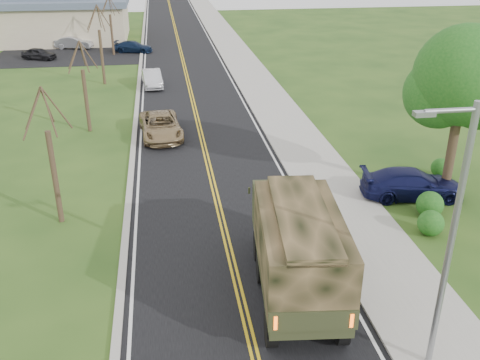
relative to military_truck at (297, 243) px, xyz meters
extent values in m
cube|color=black|center=(-1.91, 36.63, -2.07)|extent=(8.00, 120.00, 0.01)
cube|color=#9E998E|center=(2.24, 36.63, -2.02)|extent=(0.30, 120.00, 0.12)
cube|color=#9E998E|center=(3.99, 36.63, -2.03)|extent=(3.20, 120.00, 0.10)
cube|color=#9E998E|center=(-6.06, 36.63, -2.03)|extent=(0.30, 120.00, 0.10)
cylinder|color=gray|center=(3.09, -3.87, 1.92)|extent=(0.18, 0.18, 8.00)
cylinder|color=gray|center=(2.49, -3.87, 5.72)|extent=(1.40, 0.12, 0.12)
cube|color=gray|center=(1.79, -3.87, 5.67)|extent=(0.50, 0.22, 0.12)
cylinder|color=#38281C|center=(9.09, 6.63, 0.44)|extent=(0.44, 0.44, 5.04)
sphere|color=#194F16|center=(9.09, 6.63, 3.77)|extent=(4.50, 4.50, 4.50)
sphere|color=#194F16|center=(8.29, 7.13, 2.87)|extent=(3.24, 3.24, 3.24)
cylinder|color=#38281C|center=(-8.91, 6.63, 0.02)|extent=(0.24, 0.24, 4.20)
cylinder|color=#38281C|center=(-8.43, 6.75, 3.05)|extent=(1.01, 0.33, 1.90)
cylinder|color=#38281C|center=(-8.88, 7.24, 2.97)|extent=(0.13, 1.29, 1.74)
cylinder|color=#38281C|center=(-9.37, 6.80, 3.05)|extent=(0.98, 0.43, 1.90)
cylinder|color=#38281C|center=(-9.30, 6.15, 2.97)|extent=(0.79, 1.05, 1.77)
cylinder|color=#38281C|center=(-8.64, 6.21, 3.05)|extent=(0.58, 0.90, 1.90)
cylinder|color=#38281C|center=(-8.91, 18.63, -0.10)|extent=(0.24, 0.24, 3.96)
cylinder|color=#38281C|center=(-8.46, 18.75, 2.75)|extent=(0.96, 0.32, 1.79)
cylinder|color=#38281C|center=(-8.88, 19.21, 2.68)|extent=(0.12, 1.22, 1.65)
cylinder|color=#38281C|center=(-9.34, 18.79, 2.75)|extent=(0.93, 0.41, 1.79)
cylinder|color=#38281C|center=(-9.28, 18.17, 2.68)|extent=(0.75, 0.99, 1.67)
cylinder|color=#38281C|center=(-8.66, 18.24, 2.75)|extent=(0.55, 0.85, 1.80)
cylinder|color=#38281C|center=(-8.91, 30.63, 0.14)|extent=(0.24, 0.24, 4.44)
cylinder|color=#38281C|center=(-8.41, 30.76, 3.34)|extent=(1.07, 0.35, 2.00)
cylinder|color=#38281C|center=(-8.87, 31.28, 3.26)|extent=(0.13, 1.36, 1.84)
cylinder|color=#38281C|center=(-9.40, 30.81, 3.34)|extent=(1.03, 0.46, 2.00)
cylinder|color=#38281C|center=(-9.32, 30.12, 3.26)|extent=(0.83, 1.10, 1.87)
cylinder|color=#38281C|center=(-8.63, 30.19, 3.34)|extent=(0.61, 0.95, 2.01)
cylinder|color=#38281C|center=(-8.91, 42.63, -0.04)|extent=(0.24, 0.24, 4.08)
cylinder|color=#38281C|center=(-8.45, 42.75, 2.90)|extent=(0.99, 0.33, 1.84)
cylinder|color=#38281C|center=(-8.88, 43.23, 2.83)|extent=(0.13, 1.25, 1.69)
cylinder|color=#38281C|center=(-9.36, 42.80, 2.90)|extent=(0.95, 0.42, 1.85)
cylinder|color=#38281C|center=(-9.29, 42.16, 2.83)|extent=(0.77, 1.02, 1.72)
cylinder|color=#38281C|center=(-8.65, 42.23, 2.90)|extent=(0.57, 0.88, 1.85)
cube|color=tan|center=(-17.91, 52.63, 0.02)|extent=(20.00, 12.00, 4.20)
cube|color=#475466|center=(-17.91, 52.63, 2.42)|extent=(21.00, 13.00, 0.70)
cube|color=black|center=(-11.91, 42.63, -2.07)|extent=(18.00, 10.00, 0.02)
cylinder|color=black|center=(-1.32, -2.33, -1.51)|extent=(0.47, 1.16, 1.13)
cylinder|color=black|center=(0.83, -2.55, -1.51)|extent=(0.47, 1.16, 1.13)
cylinder|color=black|center=(-0.99, 0.95, -1.51)|extent=(0.47, 1.16, 1.13)
cylinder|color=black|center=(1.16, 0.73, -1.51)|extent=(0.47, 1.16, 1.13)
cylinder|color=black|center=(-0.84, 2.38, -1.51)|extent=(0.47, 1.16, 1.13)
cylinder|color=black|center=(1.31, 2.16, -1.51)|extent=(0.47, 1.16, 1.13)
cube|color=#30351D|center=(0.02, 0.22, -1.00)|extent=(3.19, 7.42, 0.36)
cube|color=#30351D|center=(0.29, 2.84, -0.12)|extent=(2.66, 2.20, 1.44)
cube|color=black|center=(0.38, 3.76, 0.08)|extent=(2.26, 0.31, 0.72)
cube|color=#30351D|center=(-0.07, -0.65, -0.74)|extent=(3.11, 5.69, 0.15)
cube|color=black|center=(-0.07, -0.65, 0.34)|extent=(3.11, 5.69, 2.06)
cube|color=black|center=(-0.07, -0.65, 1.42)|extent=(2.19, 5.60, 0.26)
cube|color=#30351D|center=(-0.34, -3.36, -0.48)|extent=(2.57, 0.38, 0.67)
cube|color=#FF590C|center=(-1.42, -3.31, -0.48)|extent=(0.11, 0.05, 0.46)
cube|color=#FF590C|center=(0.73, -3.53, -0.48)|extent=(0.11, 0.05, 0.46)
imported|color=#957C54|center=(-4.38, 16.86, -1.36)|extent=(2.83, 5.35, 1.43)
imported|color=silver|center=(-4.91, 29.11, -1.40)|extent=(1.82, 4.24, 1.36)
imported|color=#10123A|center=(7.35, 6.57, -1.38)|extent=(5.08, 2.66, 1.41)
imported|color=black|center=(-16.16, 41.35, -1.49)|extent=(3.72, 2.65, 1.18)
imported|color=#AFAFB4|center=(-13.39, 46.63, -1.41)|extent=(4.30, 2.35, 1.34)
imported|color=#0F1D38|center=(-6.91, 43.62, -1.49)|extent=(4.36, 2.66, 1.18)
camera|label=1|loc=(-4.18, -14.96, 9.45)|focal=40.00mm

